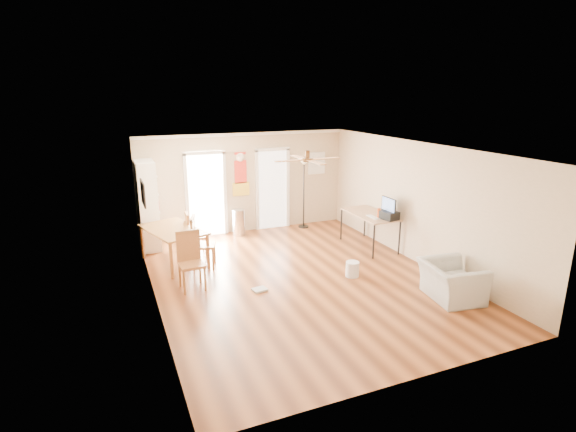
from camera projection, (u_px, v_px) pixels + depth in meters
name	position (u px, v px, depth m)	size (l,w,h in m)	color
floor	(300.00, 279.00, 8.87)	(7.00, 7.00, 0.00)	brown
ceiling	(301.00, 148.00, 8.16)	(5.50, 7.00, 0.00)	silver
wall_back	(245.00, 183.00, 11.62)	(5.50, 0.04, 2.60)	beige
wall_front	(418.00, 288.00, 5.41)	(5.50, 0.04, 2.60)	beige
wall_left	(151.00, 233.00, 7.49)	(0.04, 7.00, 2.60)	beige
wall_right	(417.00, 203.00, 9.54)	(0.04, 7.00, 2.60)	beige
crown_molding	(301.00, 150.00, 8.17)	(5.50, 7.00, 0.08)	white
kitchen_doorway	(206.00, 196.00, 11.29)	(0.90, 0.10, 2.10)	white
bathroom_doorway	(272.00, 190.00, 11.96)	(0.80, 0.10, 2.10)	white
wall_decal	(241.00, 174.00, 11.49)	(0.46, 0.03, 1.10)	red
ac_grille	(316.00, 163.00, 12.25)	(0.50, 0.04, 0.60)	white
framed_poster	(143.00, 193.00, 8.64)	(0.04, 0.66, 0.48)	black
ceiling_fan	(307.00, 160.00, 7.94)	(1.24, 1.24, 0.20)	#593819
bookshelf	(148.00, 205.00, 10.40)	(0.42, 0.94, 2.08)	white
dining_table	(174.00, 246.00, 9.58)	(0.94, 1.57, 0.79)	olive
dining_chair_right_a	(196.00, 234.00, 10.05)	(0.41, 0.41, 1.00)	olive
dining_chair_right_b	(204.00, 242.00, 9.33)	(0.45, 0.45, 1.10)	#A56D35
dining_chair_near	(191.00, 262.00, 8.29)	(0.45, 0.45, 1.09)	#A96F36
trash_can	(239.00, 222.00, 11.48)	(0.32, 0.32, 0.69)	#B7B7B9
torchiere_lamp	(304.00, 193.00, 12.00)	(0.36, 0.36, 1.90)	black
computer_desk	(369.00, 230.00, 10.61)	(0.77, 1.54, 0.82)	tan
imac	(388.00, 208.00, 10.04)	(0.07, 0.52, 0.48)	black
keyboard	(373.00, 217.00, 10.17)	(0.13, 0.41, 0.02)	silver
printer	(389.00, 215.00, 10.00)	(0.31, 0.36, 0.19)	black
orange_bottle	(379.00, 213.00, 10.12)	(0.07, 0.07, 0.22)	#D34612
wastebasket_a	(352.00, 269.00, 8.95)	(0.27, 0.27, 0.31)	silver
floor_cloth	(260.00, 290.00, 8.35)	(0.26, 0.21, 0.04)	#AAA9A4
armchair	(451.00, 281.00, 7.95)	(1.03, 0.90, 0.67)	#ADAEA8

